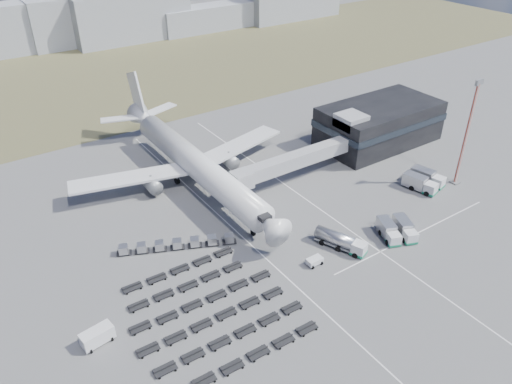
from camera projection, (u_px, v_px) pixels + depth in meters
ground at (282, 260)px, 87.05m from camera, size 420.00×420.00×0.00m
grass_strip at (82, 83)px, 164.27m from camera, size 420.00×90.00×0.01m
lane_markings at (314, 233)px, 93.82m from camera, size 47.12×110.00×0.01m
terminal at (379, 123)px, 123.92m from camera, size 30.40×16.40×11.00m
jet_bridge at (285, 164)px, 106.31m from camera, size 30.30×3.80×7.05m
airliner at (192, 161)px, 106.98m from camera, size 51.59×64.53×17.62m
skyline at (9, 33)px, 182.28m from camera, size 296.38×26.42×23.81m
fuel_tanker at (341, 241)px, 89.24m from camera, size 5.80×9.77×3.09m
pushback_tug at (314, 261)px, 85.80m from camera, size 2.84×1.60×1.32m
utility_van at (97, 337)px, 70.85m from camera, size 4.92×2.77×2.46m
catering_truck at (197, 163)px, 114.05m from camera, size 3.11×6.41×2.84m
service_trucks_near at (397, 230)px, 92.26m from camera, size 7.68×8.28×2.69m
service_trucks_far at (424, 180)px, 107.27m from camera, size 7.68×8.58×2.96m
uld_row at (177, 244)px, 89.37m from camera, size 20.12×10.17×1.66m
baggage_dollies at (209, 312)px, 76.06m from camera, size 25.77×24.38×0.76m
floodlight_mast at (466, 134)px, 103.40m from camera, size 2.20×1.81×23.44m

